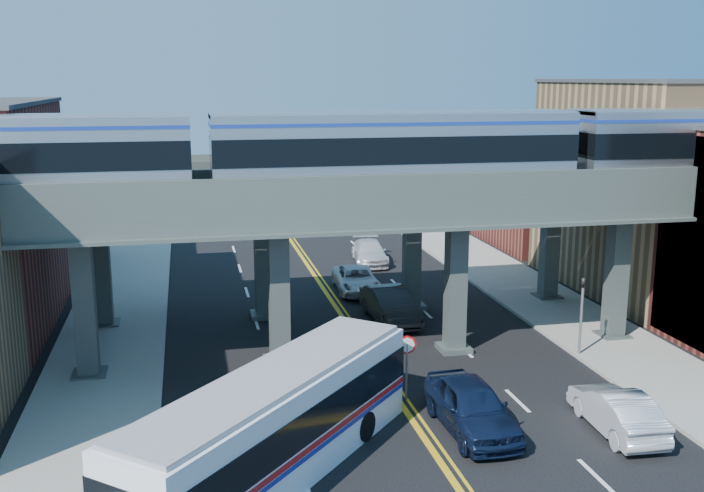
{
  "coord_description": "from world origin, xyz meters",
  "views": [
    {
      "loc": [
        -7.72,
        -24.46,
        12.26
      ],
      "look_at": [
        -0.76,
        8.13,
        5.1
      ],
      "focal_mm": 40.0,
      "sensor_mm": 36.0,
      "label": 1
    }
  ],
  "objects": [
    {
      "name": "elevated_viaduct_near",
      "position": [
        0.0,
        8.0,
        6.47
      ],
      "size": [
        52.0,
        3.6,
        7.4
      ],
      "color": "#384140",
      "rests_on": "ground"
    },
    {
      "name": "elevated_viaduct_far",
      "position": [
        0.0,
        15.0,
        6.47
      ],
      "size": [
        52.0,
        3.6,
        7.4
      ],
      "color": "#384140",
      "rests_on": "ground"
    },
    {
      "name": "ground",
      "position": [
        0.0,
        0.0,
        0.0
      ],
      "size": [
        120.0,
        120.0,
        0.0
      ],
      "primitive_type": "plane",
      "color": "black",
      "rests_on": "ground"
    },
    {
      "name": "car_lane_c",
      "position": [
        1.8,
        18.94,
        0.71
      ],
      "size": [
        2.61,
        5.2,
        1.41
      ],
      "primitive_type": "imported",
      "rotation": [
        0.0,
        0.0,
        -0.05
      ],
      "color": "silver",
      "rests_on": "ground"
    },
    {
      "name": "sidewalk_west",
      "position": [
        -11.5,
        10.0,
        0.08
      ],
      "size": [
        5.0,
        70.0,
        0.16
      ],
      "primitive_type": "cube",
      "color": "gray",
      "rests_on": "ground"
    },
    {
      "name": "building_east_c",
      "position": [
        18.5,
        29.0,
        4.5
      ],
      "size": [
        8.0,
        10.0,
        9.0
      ],
      "primitive_type": "cube",
      "color": "maroon",
      "rests_on": "ground"
    },
    {
      "name": "sidewalk_east",
      "position": [
        11.5,
        10.0,
        0.08
      ],
      "size": [
        5.0,
        70.0,
        0.16
      ],
      "primitive_type": "cube",
      "color": "gray",
      "rests_on": "ground"
    },
    {
      "name": "stop_sign",
      "position": [
        0.3,
        3.0,
        1.76
      ],
      "size": [
        0.76,
        0.09,
        2.63
      ],
      "color": "slate",
      "rests_on": "ground"
    },
    {
      "name": "transit_bus",
      "position": [
        -5.34,
        -1.86,
        1.67
      ],
      "size": [
        10.43,
        11.3,
        3.25
      ],
      "rotation": [
        0.0,
        0.0,
        0.85
      ],
      "color": "white",
      "rests_on": "ground"
    },
    {
      "name": "building_west_c",
      "position": [
        -18.5,
        29.0,
        4.0
      ],
      "size": [
        8.0,
        10.0,
        8.0
      ],
      "primitive_type": "cube",
      "color": "#8F704A",
      "rests_on": "ground"
    },
    {
      "name": "transit_train",
      "position": [
        1.08,
        8.0,
        9.3
      ],
      "size": [
        48.13,
        3.02,
        3.52
      ],
      "color": "black",
      "rests_on": "elevated_viaduct_near"
    },
    {
      "name": "car_lane_d",
      "position": [
        4.21,
        25.69,
        0.75
      ],
      "size": [
        2.63,
        5.34,
        1.49
      ],
      "primitive_type": "imported",
      "rotation": [
        0.0,
        0.0,
        -0.11
      ],
      "color": "silver",
      "rests_on": "ground"
    },
    {
      "name": "traffic_signal",
      "position": [
        9.2,
        6.0,
        2.3
      ],
      "size": [
        0.15,
        0.18,
        4.1
      ],
      "color": "slate",
      "rests_on": "ground"
    },
    {
      "name": "car_lane_b",
      "position": [
        2.25,
        12.84,
        0.87
      ],
      "size": [
        2.16,
        5.39,
        1.74
      ],
      "primitive_type": "imported",
      "rotation": [
        0.0,
        0.0,
        0.06
      ],
      "color": "#272729",
      "rests_on": "ground"
    },
    {
      "name": "car_parked_curb",
      "position": [
        6.8,
        -1.21,
        0.78
      ],
      "size": [
        1.89,
        4.81,
        1.56
      ],
      "primitive_type": "imported",
      "rotation": [
        0.0,
        0.0,
        3.09
      ],
      "color": "silver",
      "rests_on": "ground"
    },
    {
      "name": "building_east_b",
      "position": [
        18.5,
        16.0,
        6.0
      ],
      "size": [
        8.0,
        14.0,
        12.0
      ],
      "primitive_type": "cube",
      "color": "#8F704A",
      "rests_on": "ground"
    },
    {
      "name": "car_lane_a",
      "position": [
        1.8,
        -0.08,
        0.91
      ],
      "size": [
        2.3,
        5.41,
        1.82
      ],
      "primitive_type": "imported",
      "rotation": [
        0.0,
        0.0,
        0.03
      ],
      "color": "black",
      "rests_on": "ground"
    }
  ]
}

